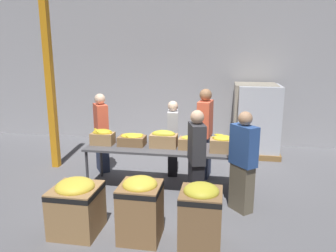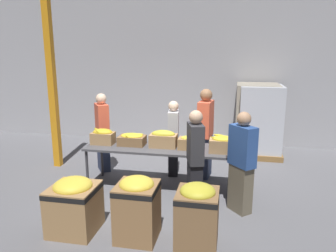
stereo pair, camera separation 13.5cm
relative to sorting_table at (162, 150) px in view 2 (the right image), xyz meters
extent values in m
plane|color=slate|center=(0.00, 0.00, -0.74)|extent=(30.00, 30.00, 0.00)
cube|color=#A8A8AD|center=(0.00, 3.24, 1.26)|extent=(16.00, 0.08, 4.00)
cube|color=#4C4C51|center=(0.00, 0.00, 0.03)|extent=(2.76, 0.81, 0.04)
cylinder|color=#38383D|center=(-1.32, -0.34, -0.37)|extent=(0.05, 0.05, 0.75)
cylinder|color=#38383D|center=(1.32, -0.34, -0.37)|extent=(0.05, 0.05, 0.75)
cylinder|color=#38383D|center=(-1.32, 0.34, -0.37)|extent=(0.05, 0.05, 0.75)
cylinder|color=#38383D|center=(1.32, 0.34, -0.37)|extent=(0.05, 0.05, 0.75)
cube|color=tan|center=(-1.13, -0.01, 0.16)|extent=(0.42, 0.27, 0.22)
ellipsoid|color=gold|center=(-1.13, -0.01, 0.28)|extent=(0.38, 0.24, 0.13)
ellipsoid|color=gold|center=(-1.17, 0.00, 0.30)|extent=(0.12, 0.17, 0.04)
ellipsoid|color=gold|center=(-1.23, -0.05, 0.31)|extent=(0.17, 0.19, 0.05)
ellipsoid|color=gold|center=(-1.01, -0.01, 0.32)|extent=(0.15, 0.09, 0.05)
ellipsoid|color=gold|center=(-1.26, 0.00, 0.32)|extent=(0.17, 0.17, 0.05)
cube|color=olive|center=(-0.57, 0.02, 0.14)|extent=(0.49, 0.32, 0.17)
ellipsoid|color=yellow|center=(-0.57, 0.02, 0.23)|extent=(0.41, 0.28, 0.09)
ellipsoid|color=yellow|center=(-0.61, 0.06, 0.25)|extent=(0.16, 0.14, 0.04)
ellipsoid|color=yellow|center=(-0.66, -0.05, 0.25)|extent=(0.12, 0.16, 0.06)
ellipsoid|color=yellow|center=(-0.45, 0.08, 0.25)|extent=(0.17, 0.08, 0.05)
cube|color=tan|center=(0.02, 0.01, 0.17)|extent=(0.49, 0.27, 0.23)
ellipsoid|color=gold|center=(0.02, 0.01, 0.30)|extent=(0.43, 0.23, 0.14)
ellipsoid|color=gold|center=(-0.01, -0.05, 0.33)|extent=(0.19, 0.12, 0.05)
ellipsoid|color=gold|center=(-0.03, 0.02, 0.34)|extent=(0.05, 0.15, 0.04)
cube|color=#A37A4C|center=(0.52, -0.02, 0.15)|extent=(0.42, 0.27, 0.20)
ellipsoid|color=gold|center=(0.52, -0.02, 0.25)|extent=(0.33, 0.23, 0.07)
ellipsoid|color=gold|center=(0.55, -0.01, 0.28)|extent=(0.06, 0.21, 0.04)
ellipsoid|color=gold|center=(0.59, -0.04, 0.29)|extent=(0.13, 0.19, 0.05)
ellipsoid|color=gold|center=(0.51, 0.00, 0.27)|extent=(0.15, 0.06, 0.04)
ellipsoid|color=gold|center=(0.48, -0.05, 0.27)|extent=(0.08, 0.22, 0.04)
cube|color=tan|center=(1.09, -0.10, 0.16)|extent=(0.45, 0.29, 0.23)
ellipsoid|color=yellow|center=(1.09, -0.10, 0.29)|extent=(0.36, 0.26, 0.11)
ellipsoid|color=yellow|center=(0.98, -0.12, 0.31)|extent=(0.21, 0.07, 0.04)
ellipsoid|color=yellow|center=(1.01, -0.04, 0.34)|extent=(0.17, 0.06, 0.04)
cube|color=black|center=(0.67, -0.62, -0.36)|extent=(0.30, 0.41, 0.76)
cube|color=#333338|center=(0.67, -0.62, 0.33)|extent=(0.33, 0.47, 0.63)
sphere|color=#DBAD89|center=(0.67, -0.62, 0.76)|extent=(0.22, 0.22, 0.22)
cube|color=#2D3856|center=(-1.42, 0.68, -0.35)|extent=(0.38, 0.42, 0.78)
cube|color=#EA5B3D|center=(-1.42, 0.68, 0.36)|extent=(0.43, 0.49, 0.65)
sphere|color=beige|center=(-1.42, 0.68, 0.79)|extent=(0.22, 0.22, 0.22)
cube|color=black|center=(0.08, 0.73, -0.38)|extent=(0.24, 0.37, 0.73)
cube|color=#B2B2B7|center=(0.08, 0.73, 0.28)|extent=(0.26, 0.43, 0.60)
sphere|color=beige|center=(0.08, 0.73, 0.68)|extent=(0.20, 0.20, 0.20)
cube|color=#6B604C|center=(1.40, -0.64, -0.36)|extent=(0.39, 0.41, 0.77)
cube|color=#2D5199|center=(1.40, -0.64, 0.34)|extent=(0.45, 0.47, 0.63)
sphere|color=tan|center=(1.40, -0.64, 0.76)|extent=(0.22, 0.22, 0.22)
cube|color=#2D3856|center=(0.72, 0.72, -0.32)|extent=(0.27, 0.43, 0.85)
cube|color=#EA5B3D|center=(0.72, 0.72, 0.45)|extent=(0.30, 0.50, 0.70)
sphere|color=#896042|center=(0.72, 0.72, 0.92)|extent=(0.24, 0.24, 0.24)
cube|color=#A37A4C|center=(-0.90, -1.69, -0.41)|extent=(0.63, 0.63, 0.67)
cube|color=black|center=(-0.90, -1.69, -0.13)|extent=(0.64, 0.64, 0.07)
ellipsoid|color=yellow|center=(-0.90, -1.69, -0.06)|extent=(0.54, 0.54, 0.22)
cube|color=olive|center=(0.02, -1.69, -0.35)|extent=(0.54, 0.54, 0.78)
cube|color=black|center=(0.02, -1.69, -0.02)|extent=(0.55, 0.55, 0.07)
ellipsoid|color=yellow|center=(0.02, -1.69, 0.04)|extent=(0.46, 0.46, 0.19)
cube|color=olive|center=(0.83, -1.69, -0.37)|extent=(0.54, 0.54, 0.75)
cube|color=black|center=(0.83, -1.69, -0.05)|extent=(0.54, 0.54, 0.07)
ellipsoid|color=gold|center=(0.83, -1.69, 0.01)|extent=(0.46, 0.46, 0.19)
cube|color=orange|center=(-2.52, 0.73, 1.26)|extent=(0.14, 0.14, 4.00)
cube|color=olive|center=(1.82, 2.60, -0.68)|extent=(1.08, 1.08, 0.13)
cube|color=#A39984|center=(1.82, 2.60, 0.18)|extent=(1.00, 1.00, 1.58)
cube|color=olive|center=(1.89, 2.39, -0.68)|extent=(1.06, 1.06, 0.13)
cube|color=silver|center=(1.89, 2.39, 0.17)|extent=(0.98, 0.98, 1.57)
camera|label=1|loc=(1.08, -5.59, 1.78)|focal=35.00mm
camera|label=2|loc=(1.21, -5.56, 1.78)|focal=35.00mm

